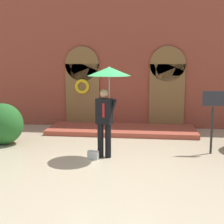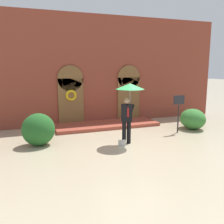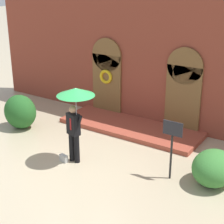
# 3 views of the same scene
# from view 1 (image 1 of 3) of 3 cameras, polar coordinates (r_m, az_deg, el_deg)

# --- Properties ---
(ground_plane) EXTENTS (80.00, 80.00, 0.00)m
(ground_plane) POSITION_cam_1_polar(r_m,az_deg,el_deg) (8.25, -0.09, -8.38)
(ground_plane) COLOR tan
(building_facade) EXTENTS (14.00, 2.30, 5.60)m
(building_facade) POSITION_cam_1_polar(r_m,az_deg,el_deg) (12.00, 2.34, 10.11)
(building_facade) COLOR brown
(building_facade) RESTS_ON ground
(person_with_umbrella) EXTENTS (1.10, 1.10, 2.36)m
(person_with_umbrella) POSITION_cam_1_polar(r_m,az_deg,el_deg) (7.94, -0.75, 5.00)
(person_with_umbrella) COLOR black
(person_with_umbrella) RESTS_ON ground
(handbag) EXTENTS (0.30, 0.17, 0.22)m
(handbag) POSITION_cam_1_polar(r_m,az_deg,el_deg) (8.14, -3.47, -7.85)
(handbag) COLOR #B7B7B2
(handbag) RESTS_ON ground
(sign_post) EXTENTS (0.56, 0.06, 1.72)m
(sign_post) POSITION_cam_1_polar(r_m,az_deg,el_deg) (8.79, 17.93, 0.05)
(sign_post) COLOR black
(sign_post) RESTS_ON ground
(shrub_left) EXTENTS (1.24, 1.04, 1.25)m
(shrub_left) POSITION_cam_1_polar(r_m,az_deg,el_deg) (10.01, -19.33, -2.07)
(shrub_left) COLOR #235B23
(shrub_left) RESTS_ON ground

